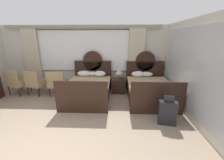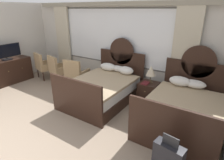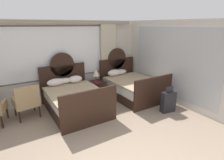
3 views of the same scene
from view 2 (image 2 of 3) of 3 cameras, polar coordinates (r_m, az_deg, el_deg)
The scene contains 11 objects.
wall_back_window at distance 6.02m, azimuth 0.58°, elevation 11.33°, with size 6.90×0.22×2.70m.
bed_near_window at distance 5.20m, azimuth -2.74°, elevation -2.54°, with size 1.57×2.16×1.67m.
bed_near_mirror at distance 4.41m, azimuth 21.42°, elevation -8.85°, with size 1.57×2.16×1.67m.
nightstand_between_beds at distance 5.27m, azimuth 11.30°, elevation -3.74°, with size 0.50×0.53×0.57m.
table_lamp_on_nightstand at distance 5.09m, azimuth 12.09°, elevation 2.81°, with size 0.27×0.27×0.48m.
book_on_nightstand at distance 5.09m, azimuth 10.46°, elevation -0.94°, with size 0.18×0.26×0.03m.
dresser_minibar at distance 7.34m, azimuth -30.47°, elevation 2.01°, with size 0.54×1.78×0.84m.
tv_flatscreen at distance 7.22m, azimuth -30.31°, elevation 7.56°, with size 0.20×1.03×0.53m.
armchair_by_window_left at distance 6.11m, azimuth -11.27°, elevation 2.20°, with size 0.70×0.70×0.98m.
armchair_by_window_centre at distance 6.72m, azimuth -16.54°, elevation 3.47°, with size 0.78×0.78×0.98m.
armchair_by_window_right at distance 7.31m, azimuth -20.49°, elevation 4.40°, with size 0.78×0.78×0.98m.
Camera 2 is at (3.20, -0.68, 2.48)m, focal length 29.24 mm.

